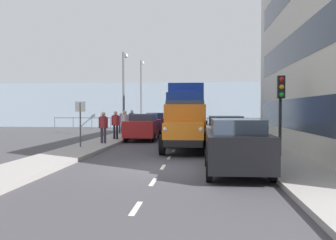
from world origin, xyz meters
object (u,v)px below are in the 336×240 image
car_red_oppositeside_0 (143,126)px  pedestrian_by_lamp (132,119)px  truck_vintage_orange (185,127)px  pedestrian_in_dark_coat (125,121)px  car_black_kerbside_near (236,145)px  lamp_post_far (142,88)px  pedestrian_with_bag (121,121)px  street_sign (80,116)px  car_white_kerbside_1 (225,134)px  car_maroon_oppositeside_1 (156,123)px  pedestrian_couple_b (103,125)px  pedestrian_near_railing (116,122)px  traffic_light_near (281,98)px  lorry_cargo_blue (187,108)px  lamp_post_promenade (124,85)px

car_red_oppositeside_0 → pedestrian_by_lamp: pedestrian_by_lamp is taller
truck_vintage_orange → pedestrian_in_dark_coat: size_ratio=3.17×
car_black_kerbside_near → lamp_post_far: bearing=-74.6°
pedestrian_with_bag → street_sign: 10.41m
car_white_kerbside_1 → car_maroon_oppositeside_1: 14.81m
car_white_kerbside_1 → street_sign: bearing=-6.9°
pedestrian_couple_b → lamp_post_far: bearing=-88.3°
pedestrian_by_lamp → street_sign: bearing=89.0°
pedestrian_near_railing → pedestrian_by_lamp: size_ratio=0.97×
pedestrian_by_lamp → street_sign: (0.23, 12.89, 0.46)m
pedestrian_with_bag → car_white_kerbside_1: bearing=122.8°
car_maroon_oppositeside_1 → car_black_kerbside_near: bearing=103.9°
traffic_light_near → street_sign: (9.13, -2.94, -0.79)m
car_maroon_oppositeside_1 → lamp_post_far: 6.83m
street_sign → pedestrian_in_dark_coat: bearing=-96.0°
car_white_kerbside_1 → pedestrian_with_bag: size_ratio=2.52×
car_white_kerbside_1 → street_sign: 7.16m
pedestrian_with_bag → lamp_post_far: bearing=-92.1°
pedestrian_in_dark_coat → traffic_light_near: traffic_light_near is taller
lorry_cargo_blue → car_red_oppositeside_0: 4.94m
pedestrian_in_dark_coat → pedestrian_couple_b: bearing=88.4°
lorry_cargo_blue → pedestrian_near_railing: size_ratio=4.67×
pedestrian_couple_b → traffic_light_near: (-8.52, 5.02, 1.31)m
car_black_kerbside_near → pedestrian_in_dark_coat: size_ratio=2.55×
car_maroon_oppositeside_1 → pedestrian_by_lamp: bearing=7.0°
pedestrian_near_railing → street_sign: bearing=83.3°
lorry_cargo_blue → car_black_kerbside_near: (-2.15, 16.42, -1.18)m
car_white_kerbside_1 → car_red_oppositeside_0: 8.43m
pedestrian_in_dark_coat → lamp_post_promenade: lamp_post_promenade is taller
pedestrian_in_dark_coat → traffic_light_near: 13.29m
car_red_oppositeside_0 → car_black_kerbside_near: bearing=111.2°
car_black_kerbside_near → lamp_post_promenade: (6.72, -15.52, 2.88)m
truck_vintage_orange → pedestrian_couple_b: bearing=-28.6°
lorry_cargo_blue → lamp_post_promenade: 4.96m
car_red_oppositeside_0 → car_maroon_oppositeside_1: size_ratio=1.13×
car_maroon_oppositeside_1 → pedestrian_couple_b: bearing=81.7°
lamp_post_far → street_sign: 18.95m
pedestrian_in_dark_coat → pedestrian_with_bag: pedestrian_in_dark_coat is taller
lorry_cargo_blue → street_sign: size_ratio=3.65×
lorry_cargo_blue → pedestrian_couple_b: lorry_cargo_blue is taller
pedestrian_in_dark_coat → car_red_oppositeside_0: bearing=139.3°
car_maroon_oppositeside_1 → pedestrian_by_lamp: 2.05m
car_white_kerbside_1 → car_black_kerbside_near: bearing=90.0°
truck_vintage_orange → lamp_post_promenade: 11.03m
truck_vintage_orange → car_red_oppositeside_0: size_ratio=1.20×
car_red_oppositeside_0 → car_white_kerbside_1: bearing=125.0°
lamp_post_promenade → lamp_post_far: lamp_post_far is taller
lorry_cargo_blue → lamp_post_far: bearing=-61.3°
pedestrian_near_railing → lamp_post_promenade: size_ratio=0.29×
truck_vintage_orange → car_maroon_oppositeside_1: truck_vintage_orange is taller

